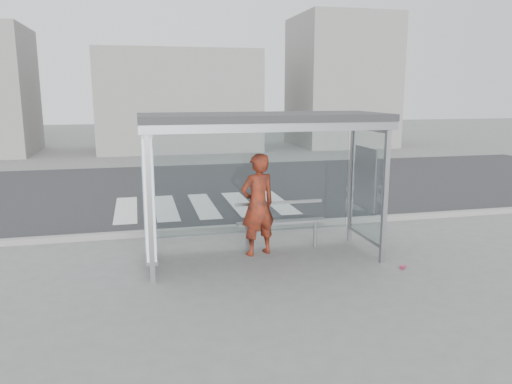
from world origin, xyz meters
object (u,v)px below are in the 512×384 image
person (258,205)px  soda_can (403,267)px  bench (281,222)px  bus_shelter (242,150)px

person → soda_can: 2.77m
bench → soda_can: bench is taller
bench → soda_can: 2.39m
person → bus_shelter: bearing=14.8°
bus_shelter → person: bearing=31.5°
bench → soda_can: size_ratio=14.26×
bench → soda_can: bearing=-42.7°
bus_shelter → soda_can: 3.42m
bench → person: bearing=-155.9°
person → soda_can: (2.24, -1.35, -0.92)m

